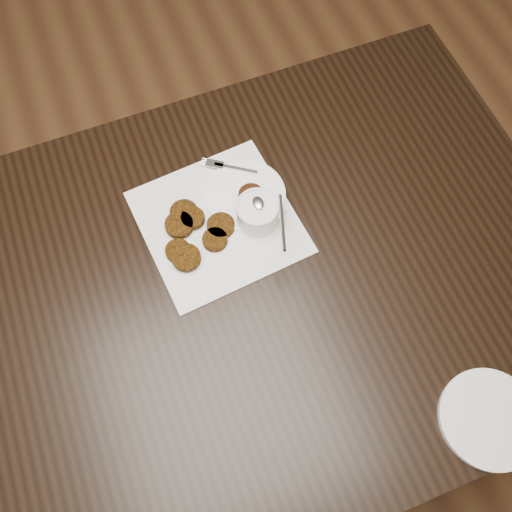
{
  "coord_description": "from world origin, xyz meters",
  "views": [
    {
      "loc": [
        -0.02,
        -0.33,
        1.79
      ],
      "look_at": [
        0.14,
        0.08,
        0.8
      ],
      "focal_mm": 38.82,
      "sensor_mm": 36.0,
      "label": 1
    }
  ],
  "objects_px": {
    "table": "(223,345)",
    "plate_with_patty": "(245,194)",
    "napkin": "(219,222)",
    "plate_empty": "(489,419)",
    "sauce_ramekin": "(258,206)"
  },
  "relations": [
    {
      "from": "table",
      "to": "plate_with_patty",
      "type": "bearing_deg",
      "value": 52.76
    },
    {
      "from": "napkin",
      "to": "plate_with_patty",
      "type": "height_order",
      "value": "plate_with_patty"
    },
    {
      "from": "plate_with_patty",
      "to": "plate_empty",
      "type": "relative_size",
      "value": 0.96
    },
    {
      "from": "plate_with_patty",
      "to": "napkin",
      "type": "bearing_deg",
      "value": -153.34
    },
    {
      "from": "sauce_ramekin",
      "to": "table",
      "type": "bearing_deg",
      "value": -139.64
    },
    {
      "from": "plate_with_patty",
      "to": "plate_empty",
      "type": "xyz_separation_m",
      "value": [
        0.24,
        -0.6,
        -0.01
      ]
    },
    {
      "from": "napkin",
      "to": "sauce_ramekin",
      "type": "distance_m",
      "value": 0.1
    },
    {
      "from": "napkin",
      "to": "plate_empty",
      "type": "distance_m",
      "value": 0.64
    },
    {
      "from": "sauce_ramekin",
      "to": "plate_empty",
      "type": "height_order",
      "value": "sauce_ramekin"
    },
    {
      "from": "plate_empty",
      "to": "napkin",
      "type": "bearing_deg",
      "value": 119.73
    },
    {
      "from": "napkin",
      "to": "sauce_ramekin",
      "type": "height_order",
      "value": "sauce_ramekin"
    },
    {
      "from": "table",
      "to": "napkin",
      "type": "distance_m",
      "value": 0.41
    },
    {
      "from": "sauce_ramekin",
      "to": "napkin",
      "type": "bearing_deg",
      "value": 161.36
    },
    {
      "from": "table",
      "to": "sauce_ramekin",
      "type": "bearing_deg",
      "value": 40.36
    },
    {
      "from": "plate_empty",
      "to": "table",
      "type": "bearing_deg",
      "value": 133.51
    }
  ]
}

